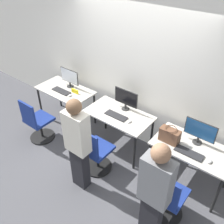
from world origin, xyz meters
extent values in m
plane|color=#4C4C51|center=(0.00, 0.00, 0.00)|extent=(20.00, 20.00, 0.00)
cube|color=silver|center=(0.00, 0.77, 1.40)|extent=(12.00, 0.05, 2.80)
cube|color=#BCB7AD|center=(-1.35, 0.32, 0.74)|extent=(1.16, 0.65, 0.02)
cylinder|color=black|center=(-1.88, 0.05, 0.37)|extent=(0.04, 0.04, 0.73)
cylinder|color=black|center=(-0.82, 0.05, 0.37)|extent=(0.04, 0.04, 0.73)
cylinder|color=black|center=(-1.88, 0.60, 0.37)|extent=(0.04, 0.04, 0.73)
cylinder|color=black|center=(-0.82, 0.60, 0.37)|extent=(0.04, 0.04, 0.73)
cylinder|color=#2D2D2D|center=(-1.35, 0.48, 0.76)|extent=(0.14, 0.14, 0.01)
cylinder|color=#2D2D2D|center=(-1.35, 0.48, 0.81)|extent=(0.04, 0.04, 0.09)
cube|color=#2D2D2D|center=(-1.35, 0.48, 0.99)|extent=(0.46, 0.01, 0.29)
cube|color=silver|center=(-1.35, 0.47, 0.99)|extent=(0.44, 0.01, 0.26)
cube|color=#262628|center=(-1.35, 0.23, 0.77)|extent=(0.41, 0.14, 0.02)
ellipsoid|color=silver|center=(-1.09, 0.22, 0.77)|extent=(0.06, 0.09, 0.03)
cylinder|color=black|center=(-1.34, -0.39, 0.01)|extent=(0.48, 0.48, 0.03)
cylinder|color=black|center=(-1.34, -0.39, 0.22)|extent=(0.04, 0.04, 0.38)
cube|color=navy|center=(-1.34, -0.39, 0.44)|extent=(0.44, 0.44, 0.05)
cube|color=navy|center=(-1.34, -0.60, 0.68)|extent=(0.40, 0.04, 0.44)
cube|color=#BCB7AD|center=(0.00, 0.32, 0.74)|extent=(1.16, 0.65, 0.02)
cylinder|color=black|center=(-0.53, 0.05, 0.37)|extent=(0.04, 0.04, 0.73)
cylinder|color=black|center=(0.53, 0.05, 0.37)|extent=(0.04, 0.04, 0.73)
cylinder|color=black|center=(-0.53, 0.60, 0.37)|extent=(0.04, 0.04, 0.73)
cylinder|color=black|center=(0.53, 0.60, 0.37)|extent=(0.04, 0.04, 0.73)
cylinder|color=#2D2D2D|center=(0.00, 0.52, 0.76)|extent=(0.14, 0.14, 0.01)
cylinder|color=#2D2D2D|center=(0.00, 0.52, 0.81)|extent=(0.04, 0.04, 0.09)
cube|color=#2D2D2D|center=(0.00, 0.52, 0.99)|extent=(0.46, 0.01, 0.29)
cube|color=black|center=(0.00, 0.51, 0.99)|extent=(0.44, 0.01, 0.26)
cube|color=#262628|center=(0.00, 0.24, 0.77)|extent=(0.41, 0.14, 0.02)
ellipsoid|color=silver|center=(0.27, 0.25, 0.77)|extent=(0.06, 0.09, 0.03)
cylinder|color=black|center=(0.04, -0.31, 0.01)|extent=(0.48, 0.48, 0.03)
cylinder|color=black|center=(0.04, -0.31, 0.22)|extent=(0.04, 0.04, 0.38)
cube|color=navy|center=(0.04, -0.31, 0.44)|extent=(0.44, 0.44, 0.05)
cube|color=navy|center=(0.04, -0.51, 0.68)|extent=(0.40, 0.04, 0.44)
cube|color=#232328|center=(0.06, -0.73, 0.37)|extent=(0.25, 0.16, 0.74)
cube|color=silver|center=(0.06, -0.73, 1.07)|extent=(0.36, 0.20, 0.65)
sphere|color=brown|center=(0.06, -0.73, 1.50)|extent=(0.21, 0.21, 0.21)
cube|color=#BCB7AD|center=(1.35, 0.32, 0.74)|extent=(1.16, 0.65, 0.02)
cylinder|color=black|center=(0.82, 0.05, 0.37)|extent=(0.04, 0.04, 0.73)
cylinder|color=black|center=(1.88, 0.05, 0.37)|extent=(0.04, 0.04, 0.73)
cylinder|color=black|center=(0.82, 0.60, 0.37)|extent=(0.04, 0.04, 0.73)
cylinder|color=#2D2D2D|center=(1.35, 0.46, 0.76)|extent=(0.14, 0.14, 0.01)
cylinder|color=#2D2D2D|center=(1.35, 0.46, 0.81)|extent=(0.04, 0.04, 0.09)
cube|color=#2D2D2D|center=(1.35, 0.47, 0.99)|extent=(0.46, 0.01, 0.29)
cube|color=navy|center=(1.35, 0.46, 0.99)|extent=(0.44, 0.01, 0.26)
cube|color=#262628|center=(1.35, 0.17, 0.77)|extent=(0.41, 0.14, 0.02)
ellipsoid|color=silver|center=(1.64, 0.19, 0.77)|extent=(0.06, 0.09, 0.03)
cylinder|color=black|center=(1.37, -0.36, 0.01)|extent=(0.48, 0.48, 0.03)
cylinder|color=black|center=(1.37, -0.36, 0.22)|extent=(0.04, 0.04, 0.38)
cube|color=navy|center=(1.37, -0.36, 0.44)|extent=(0.44, 0.44, 0.05)
cube|color=navy|center=(1.37, -0.57, 0.68)|extent=(0.40, 0.04, 0.44)
cube|color=#232328|center=(1.34, -0.78, 0.37)|extent=(0.25, 0.16, 0.75)
cube|color=slate|center=(1.34, -0.78, 1.07)|extent=(0.36, 0.20, 0.65)
sphere|color=#9E7051|center=(1.34, -0.78, 1.50)|extent=(0.21, 0.21, 0.21)
cube|color=brown|center=(1.00, 0.23, 0.87)|extent=(0.30, 0.14, 0.22)
torus|color=brown|center=(1.00, 0.23, 1.00)|extent=(0.18, 0.18, 0.01)
cube|color=yellow|center=(-1.10, 0.36, 0.80)|extent=(0.16, 0.03, 0.08)
camera|label=1|loc=(2.06, -2.49, 3.28)|focal=40.00mm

